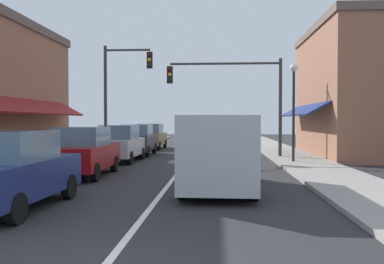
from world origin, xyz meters
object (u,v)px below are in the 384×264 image
van_in_lane (219,150)px  traffic_signal_mast_arm (238,89)px  parked_car_nearest_left (11,170)px  parked_car_third_left (120,144)px  parked_car_far_left (137,140)px  traffic_signal_left_corner (120,84)px  parked_car_distant_left (151,136)px  street_lamp_right_mid (294,96)px  parked_car_second_left (83,152)px

van_in_lane → traffic_signal_mast_arm: (1.01, 10.43, 2.53)m
parked_car_nearest_left → parked_car_third_left: bearing=92.1°
parked_car_nearest_left → parked_car_third_left: (-0.13, 10.99, 0.00)m
van_in_lane → parked_car_far_left: bearing=112.5°
parked_car_nearest_left → van_in_lane: van_in_lane is taller
parked_car_far_left → traffic_signal_left_corner: (-0.85, -0.66, 3.14)m
van_in_lane → parked_car_distant_left: bearing=106.4°
parked_car_third_left → van_in_lane: van_in_lane is taller
van_in_lane → traffic_signal_mast_arm: 10.78m
parked_car_third_left → traffic_signal_mast_arm: bearing=24.1°
parked_car_nearest_left → parked_car_distant_left: (-0.14, 20.36, 0.00)m
traffic_signal_mast_arm → traffic_signal_left_corner: bearing=172.7°
parked_car_far_left → traffic_signal_mast_arm: traffic_signal_mast_arm is taller
parked_car_far_left → traffic_signal_mast_arm: 6.52m
parked_car_distant_left → traffic_signal_left_corner: traffic_signal_left_corner is taller
parked_car_nearest_left → street_lamp_right_mid: 13.47m
parked_car_second_left → traffic_signal_left_corner: traffic_signal_left_corner is taller
traffic_signal_mast_arm → parked_car_third_left: bearing=-156.9°
parked_car_far_left → traffic_signal_mast_arm: size_ratio=0.68×
parked_car_far_left → van_in_lane: bearing=-69.2°
parked_car_second_left → street_lamp_right_mid: street_lamp_right_mid is taller
parked_car_second_left → van_in_lane: 5.52m
van_in_lane → street_lamp_right_mid: bearing=66.7°
parked_car_second_left → parked_car_distant_left: size_ratio=1.00×
traffic_signal_mast_arm → street_lamp_right_mid: (2.41, -2.88, -0.57)m
parked_car_nearest_left → parked_car_far_left: same height
van_in_lane → traffic_signal_mast_arm: bearing=85.5°
traffic_signal_left_corner → parked_car_second_left: bearing=-85.4°
parked_car_far_left → parked_car_distant_left: 5.41m
parked_car_far_left → parked_car_third_left: bearing=-91.7°
traffic_signal_mast_arm → traffic_signal_left_corner: size_ratio=0.98×
parked_car_third_left → parked_car_distant_left: (-0.01, 9.38, 0.00)m
parked_car_second_left → street_lamp_right_mid: bearing=30.0°
van_in_lane → street_lamp_right_mid: 8.51m
parked_car_far_left → van_in_lane: 12.82m
parked_car_second_left → street_lamp_right_mid: (8.25, 4.89, 2.23)m
street_lamp_right_mid → parked_car_second_left: bearing=-149.3°
traffic_signal_left_corner → van_in_lane: bearing=-63.9°
parked_car_far_left → traffic_signal_mast_arm: bearing=-15.4°
parked_car_nearest_left → parked_car_distant_left: same height
parked_car_third_left → street_lamp_right_mid: 8.49m
parked_car_distant_left → traffic_signal_mast_arm: 9.44m
van_in_lane → street_lamp_right_mid: street_lamp_right_mid is taller
parked_car_nearest_left → van_in_lane: size_ratio=0.79×
parked_car_far_left → street_lamp_right_mid: (8.10, -4.39, 2.23)m
parked_car_second_left → van_in_lane: size_ratio=0.79×
parked_car_third_left → parked_car_far_left: bearing=89.9°
parked_car_third_left → parked_car_far_left: size_ratio=1.00×
parked_car_nearest_left → parked_car_second_left: 5.69m
parked_car_nearest_left → parked_car_second_left: bearing=93.4°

